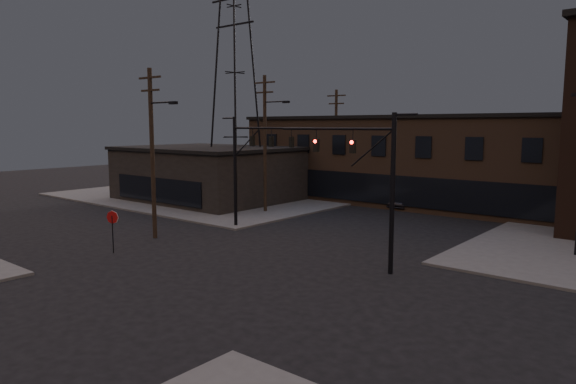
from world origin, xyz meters
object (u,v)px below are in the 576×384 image
object	(u,v)px
traffic_signal_near	(372,174)
stop_sign	(112,222)
traffic_signal_far	(248,159)
car_crossing	(408,199)

from	to	relation	value
traffic_signal_near	stop_sign	distance (m)	15.17
traffic_signal_far	car_crossing	bearing A→B (deg)	75.04
traffic_signal_near	car_crossing	bearing A→B (deg)	111.39
traffic_signal_near	stop_sign	xyz separation A→B (m)	(-13.36, -6.49, -3.09)
traffic_signal_far	car_crossing	world-z (taller)	traffic_signal_far
stop_sign	car_crossing	size ratio (longest dim) A/B	0.51
traffic_signal_near	car_crossing	xyz separation A→B (m)	(-7.73, 19.74, -4.14)
traffic_signal_near	car_crossing	size ratio (longest dim) A/B	1.66
traffic_signal_near	traffic_signal_far	size ratio (longest dim) A/B	1.00
traffic_signal_near	stop_sign	bearing A→B (deg)	-154.10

